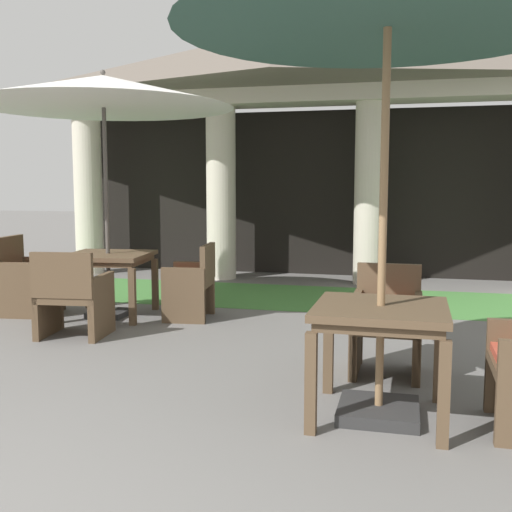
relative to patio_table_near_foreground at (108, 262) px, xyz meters
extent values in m
cylinder|color=beige|center=(-1.96, 3.11, 0.74)|extent=(0.48, 0.48, 2.77)
cylinder|color=beige|center=(0.42, 3.11, 0.74)|extent=(0.48, 0.48, 2.77)
cylinder|color=beige|center=(2.81, 3.11, 0.74)|extent=(0.48, 0.48, 2.77)
cube|color=beige|center=(1.61, 3.11, 2.25)|extent=(7.95, 0.70, 0.24)
pyramid|color=#665B51|center=(1.61, 3.11, 2.83)|extent=(8.35, 2.56, 0.94)
cube|color=black|center=(1.61, 4.01, 0.74)|extent=(7.75, 0.16, 2.77)
cube|color=#47843D|center=(1.61, 1.71, -0.64)|extent=(10.15, 1.90, 0.01)
cube|color=brown|center=(0.00, 0.00, 0.07)|extent=(1.03, 1.03, 0.05)
cube|color=brown|center=(0.00, 0.00, 0.02)|extent=(0.95, 0.95, 0.06)
cube|color=brown|center=(-0.38, -0.47, -0.33)|extent=(0.08, 0.08, 0.63)
cube|color=brown|center=(0.47, -0.38, -0.33)|extent=(0.08, 0.08, 0.63)
cube|color=brown|center=(-0.47, 0.38, -0.33)|extent=(0.08, 0.08, 0.63)
cube|color=brown|center=(0.38, 0.47, -0.33)|extent=(0.08, 0.08, 0.63)
cube|color=#2D2D2D|center=(0.00, 0.00, -0.61)|extent=(0.43, 0.43, 0.07)
cylinder|color=#4C4742|center=(0.00, 0.00, 0.63)|extent=(0.05, 0.05, 2.54)
cone|color=white|center=(0.00, 0.00, 1.94)|extent=(2.95, 2.95, 0.36)
sphere|color=#4C4742|center=(0.00, 0.00, 2.14)|extent=(0.06, 0.06, 0.06)
cube|color=brown|center=(-0.95, -0.11, -0.21)|extent=(0.63, 0.64, 0.07)
cube|color=#C64C38|center=(-0.95, -0.11, -0.15)|extent=(0.58, 0.59, 0.05)
cube|color=brown|center=(-1.21, -0.14, 0.06)|extent=(0.13, 0.58, 0.46)
cube|color=brown|center=(-0.98, 0.16, -0.32)|extent=(0.57, 0.12, 0.65)
cube|color=brown|center=(-0.92, -0.38, -0.32)|extent=(0.57, 0.12, 0.65)
cube|color=brown|center=(-0.73, 0.18, -0.44)|extent=(0.06, 0.06, 0.40)
cube|color=brown|center=(-0.67, -0.34, -0.44)|extent=(0.06, 0.06, 0.40)
cube|color=brown|center=(-1.23, 0.12, -0.44)|extent=(0.06, 0.06, 0.40)
cube|color=brown|center=(-1.17, -0.40, -0.44)|extent=(0.06, 0.06, 0.40)
cube|color=brown|center=(0.11, -0.95, -0.24)|extent=(0.68, 0.64, 0.07)
cube|color=#C64C38|center=(0.11, -0.95, -0.18)|extent=(0.63, 0.59, 0.05)
cube|color=brown|center=(0.14, -1.22, 0.02)|extent=(0.62, 0.13, 0.45)
cube|color=brown|center=(-0.18, -0.98, -0.33)|extent=(0.13, 0.58, 0.63)
cube|color=brown|center=(0.40, -0.92, -0.33)|extent=(0.13, 0.58, 0.63)
cube|color=brown|center=(-0.20, -0.72, -0.46)|extent=(0.06, 0.06, 0.37)
cube|color=brown|center=(0.36, -0.66, -0.46)|extent=(0.06, 0.06, 0.37)
cube|color=brown|center=(-0.14, -1.24, -0.46)|extent=(0.06, 0.06, 0.37)
cube|color=brown|center=(0.42, -1.18, -0.46)|extent=(0.06, 0.06, 0.37)
cube|color=brown|center=(0.95, 0.11, -0.23)|extent=(0.55, 0.63, 0.07)
cube|color=#C64C38|center=(0.95, 0.11, -0.17)|extent=(0.51, 0.58, 0.05)
cube|color=brown|center=(1.17, 0.14, 0.01)|extent=(0.13, 0.58, 0.41)
cube|color=brown|center=(0.98, -0.16, -0.33)|extent=(0.49, 0.12, 0.62)
cube|color=brown|center=(0.92, 0.38, -0.33)|extent=(0.49, 0.12, 0.62)
cube|color=brown|center=(0.77, -0.17, -0.45)|extent=(0.06, 0.06, 0.38)
cube|color=brown|center=(0.71, 0.34, -0.45)|extent=(0.06, 0.06, 0.38)
cube|color=brown|center=(1.20, -0.12, -0.45)|extent=(0.06, 0.06, 0.38)
cube|color=brown|center=(1.14, 0.39, -0.45)|extent=(0.06, 0.06, 0.38)
cube|color=brown|center=(3.21, -2.44, 0.09)|extent=(0.86, 0.86, 0.05)
cube|color=brown|center=(3.21, -2.44, 0.03)|extent=(0.79, 0.79, 0.06)
cube|color=brown|center=(2.81, -2.82, -0.32)|extent=(0.07, 0.07, 0.64)
cube|color=brown|center=(3.59, -2.83, -0.32)|extent=(0.07, 0.07, 0.64)
cube|color=brown|center=(2.82, -2.04, -0.32)|extent=(0.07, 0.07, 0.64)
cube|color=brown|center=(3.61, -2.05, -0.32)|extent=(0.07, 0.07, 0.64)
cube|color=#2D2D2D|center=(3.21, -2.44, -0.60)|extent=(0.52, 0.52, 0.08)
cylinder|color=olive|center=(3.21, -2.44, 0.69)|extent=(0.05, 0.05, 2.66)
cube|color=brown|center=(3.22, -1.49, -0.24)|extent=(0.54, 0.58, 0.07)
cube|color=#C64C38|center=(3.22, -1.49, -0.18)|extent=(0.49, 0.53, 0.05)
cube|color=brown|center=(3.23, -1.23, 0.01)|extent=(0.53, 0.07, 0.44)
cube|color=brown|center=(3.47, -1.50, -0.32)|extent=(0.07, 0.57, 0.65)
cube|color=brown|center=(2.98, -1.49, -0.32)|extent=(0.07, 0.57, 0.65)
cube|color=brown|center=(3.46, -1.76, -0.46)|extent=(0.06, 0.06, 0.37)
cube|color=brown|center=(2.98, -1.75, -0.46)|extent=(0.06, 0.06, 0.37)
cube|color=brown|center=(3.46, -1.24, -0.46)|extent=(0.06, 0.06, 0.37)
cube|color=brown|center=(2.99, -1.23, -0.46)|extent=(0.06, 0.06, 0.37)
cube|color=brown|center=(3.92, -2.73, -0.46)|extent=(0.06, 0.06, 0.37)
cube|color=brown|center=(3.93, -2.17, -0.46)|extent=(0.06, 0.06, 0.37)
camera|label=1|loc=(3.35, -6.42, 0.89)|focal=42.84mm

